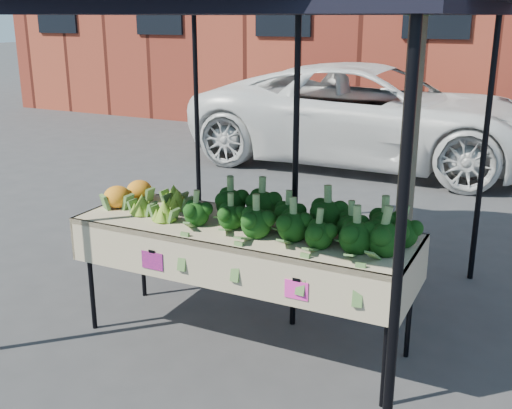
% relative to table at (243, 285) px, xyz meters
% --- Properties ---
extents(ground, '(90.00, 90.00, 0.00)m').
position_rel_table_xyz_m(ground, '(0.11, 0.08, -0.45)').
color(ground, '#343437').
extents(table, '(2.41, 0.83, 0.90)m').
position_rel_table_xyz_m(table, '(0.00, 0.00, 0.00)').
color(table, '#C5B092').
rests_on(table, ground).
extents(canopy, '(3.16, 3.16, 2.74)m').
position_rel_table_xyz_m(canopy, '(-0.14, 0.50, 0.92)').
color(canopy, black).
rests_on(canopy, ground).
extents(broccoli_heap, '(1.61, 0.58, 0.27)m').
position_rel_table_xyz_m(broccoli_heap, '(0.39, 0.03, 0.58)').
color(broccoli_heap, '#0B340D').
rests_on(broccoli_heap, table).
extents(romanesco_cluster, '(0.43, 0.57, 0.20)m').
position_rel_table_xyz_m(romanesco_cluster, '(-0.67, 0.04, 0.55)').
color(romanesco_cluster, '#91B031').
rests_on(romanesco_cluster, table).
extents(cauliflower_pair, '(0.23, 0.43, 0.18)m').
position_rel_table_xyz_m(cauliflower_pair, '(-1.04, 0.07, 0.54)').
color(cauliflower_pair, orange).
rests_on(cauliflower_pair, table).
extents(street_tree, '(2.04, 2.04, 4.03)m').
position_rel_table_xyz_m(street_tree, '(0.82, 1.27, 1.56)').
color(street_tree, '#1E4C14').
rests_on(street_tree, ground).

